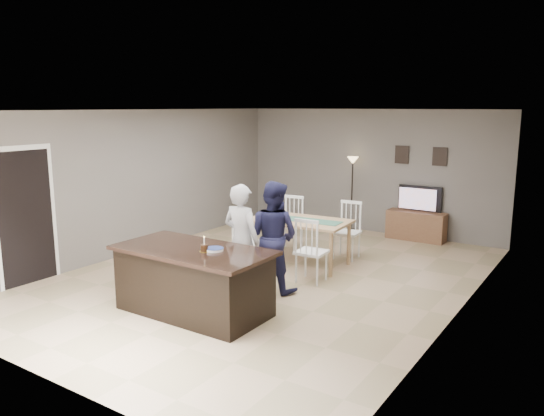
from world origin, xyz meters
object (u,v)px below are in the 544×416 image
Objects in this scene: tv_console at (416,226)px; dining_table at (299,227)px; birthday_cake at (204,248)px; floor_lamp at (352,174)px; man at (273,236)px; plate_stack at (214,249)px; kitchen_island at (194,280)px; television at (419,199)px; woman at (242,240)px.

tv_console is 3.10m from dining_table.
birthday_cake is 5.66m from floor_lamp.
tv_console is 5.80× the size of birthday_cake.
plate_stack is (-0.08, -1.28, 0.08)m from man.
kitchen_island is 0.55m from birthday_cake.
man is (-0.80, -4.29, -0.02)m from television.
television is 0.45× the size of dining_table.
birthday_cake reaches higher than dining_table.
tv_console is at bearing 77.84° from kitchen_island.
television reaches higher than kitchen_island.
tv_console is 5.72m from birthday_cake.
woman is 0.95m from birthday_cake.
floor_lamp is (-0.29, 5.59, 0.84)m from kitchen_island.
television is 3.77× the size of plate_stack.
man reaches higher than birthday_cake.
woman is 4.73m from floor_lamp.
man is 6.93× the size of plate_stack.
kitchen_island is 8.87× the size of plate_stack.
tv_console is at bearing 63.99° from dining_table.
floor_lamp is at bearing -81.42° from man.
man is 8.11× the size of birthday_cake.
floor_lamp is (-0.43, 4.69, 0.46)m from woman.
tv_console is 0.72× the size of woman.
tv_console is 0.57m from television.
dining_table is 1.23× the size of floor_lamp.
floor_lamp is (-0.34, 2.87, 0.62)m from dining_table.
kitchen_island is at bearing -102.16° from tv_console.
plate_stack is at bearing -88.20° from dining_table.
television is 0.54× the size of man.
dining_table reaches higher than tv_console.
man reaches higher than dining_table.
tv_console is 5.60m from plate_stack.
dining_table is (-0.09, 1.82, -0.17)m from woman.
kitchen_island is at bearing -167.37° from plate_stack.
kitchen_island is at bearing -86.99° from floor_lamp.
woman is at bearing 95.71° from birthday_cake.
birthday_cake is at bearing -129.90° from plate_stack.
kitchen_island is 0.99m from woman.
kitchen_island is 1.28× the size of man.
man is at bearing -80.75° from floor_lamp.
plate_stack is (0.18, -0.83, 0.08)m from woman.
birthday_cake is at bearing 97.55° from woman.
plate_stack reaches higher than tv_console.
television reaches higher than plate_stack.
dining_table is (-1.15, -2.85, 0.37)m from tv_console.
television is (0.00, 0.07, 0.56)m from tv_console.
birthday_cake is 2.77m from dining_table.
floor_lamp reaches higher than tv_console.
tv_console is 0.59× the size of dining_table.
woman is 0.86m from plate_stack.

